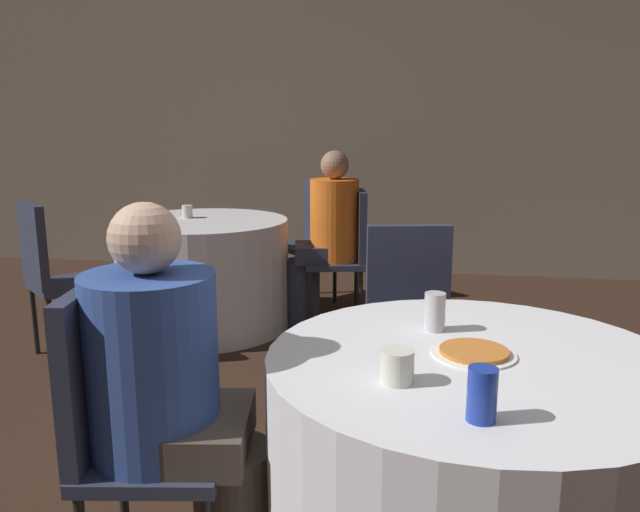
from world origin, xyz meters
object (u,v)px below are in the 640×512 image
at_px(table_far, 204,273).
at_px(chair_far_east, 348,246).
at_px(person_orange_shirt, 325,239).
at_px(soda_can_blue, 482,394).
at_px(chair_near_north, 411,313).
at_px(chair_far_southwest, 51,267).
at_px(chair_near_west, 122,417).
at_px(pizza_plate_near, 474,352).
at_px(person_blue_shirt, 176,400).
at_px(soda_can_silver, 435,312).
at_px(chair_far_northeast, 314,230).
at_px(table_near, 468,478).

xyz_separation_m(table_far, chair_far_east, (0.98, 0.18, 0.19)).
distance_m(person_orange_shirt, soda_can_blue, 2.97).
distance_m(chair_near_north, person_orange_shirt, 1.60).
bearing_deg(person_orange_shirt, chair_near_north, -168.21).
height_order(chair_far_southwest, soda_can_blue, chair_far_southwest).
bearing_deg(soda_can_blue, chair_near_west, 166.21).
height_order(chair_near_west, chair_far_southwest, same).
bearing_deg(pizza_plate_near, table_far, 125.17).
relative_size(person_blue_shirt, soda_can_silver, 9.73).
relative_size(chair_near_west, soda_can_blue, 7.77).
relative_size(table_far, person_blue_shirt, 0.98).
bearing_deg(chair_far_northeast, person_orange_shirt, 146.32).
distance_m(table_near, chair_near_north, 1.02).
distance_m(table_near, person_orange_shirt, 2.61).
relative_size(chair_far_southwest, soda_can_silver, 7.77).
height_order(chair_near_west, chair_far_northeast, same).
bearing_deg(chair_near_north, soda_can_blue, 86.25).
xyz_separation_m(chair_far_east, person_orange_shirt, (-0.16, -0.03, 0.05)).
distance_m(table_far, person_blue_shirt, 2.57).
distance_m(chair_near_west, chair_far_east, 2.67).
xyz_separation_m(person_orange_shirt, soda_can_silver, (0.69, -2.25, 0.20)).
distance_m(chair_far_southwest, pizza_plate_near, 2.77).
height_order(table_far, person_orange_shirt, person_orange_shirt).
bearing_deg(table_near, pizza_plate_near, 94.10).
distance_m(pizza_plate_near, soda_can_blue, 0.41).
bearing_deg(chair_near_west, person_blue_shirt, 90.00).
bearing_deg(person_blue_shirt, chair_far_southwest, -147.89).
bearing_deg(soda_can_silver, chair_far_southwest, 148.21).
bearing_deg(table_near, chair_near_north, 100.76).
height_order(table_near, soda_can_blue, soda_can_blue).
height_order(chair_near_north, soda_can_blue, chair_near_north).
bearing_deg(chair_far_northeast, chair_near_north, 150.63).
xyz_separation_m(chair_far_east, soda_can_silver, (0.53, -2.28, 0.25)).
height_order(table_far, soda_can_blue, soda_can_blue).
xyz_separation_m(table_far, chair_near_west, (0.63, -2.46, 0.19)).
distance_m(chair_far_east, pizza_plate_near, 2.57).
bearing_deg(table_far, soda_can_blue, -59.31).
xyz_separation_m(chair_far_northeast, chair_far_east, (0.34, -0.58, 0.00)).
height_order(table_near, chair_far_southwest, chair_far_southwest).
relative_size(table_near, chair_far_northeast, 1.24).
relative_size(chair_near_west, chair_far_east, 1.00).
xyz_separation_m(pizza_plate_near, soda_can_silver, (-0.11, 0.20, 0.05)).
height_order(chair_far_northeast, soda_can_silver, chair_far_northeast).
relative_size(table_far, chair_near_north, 1.23).
relative_size(chair_near_north, person_orange_shirt, 0.78).
relative_size(chair_far_east, soda_can_silver, 7.77).
bearing_deg(soda_can_blue, chair_far_southwest, 139.25).
distance_m(chair_near_west, soda_can_blue, 1.03).
bearing_deg(table_far, person_blue_shirt, -72.16).
height_order(person_orange_shirt, person_blue_shirt, person_orange_shirt).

